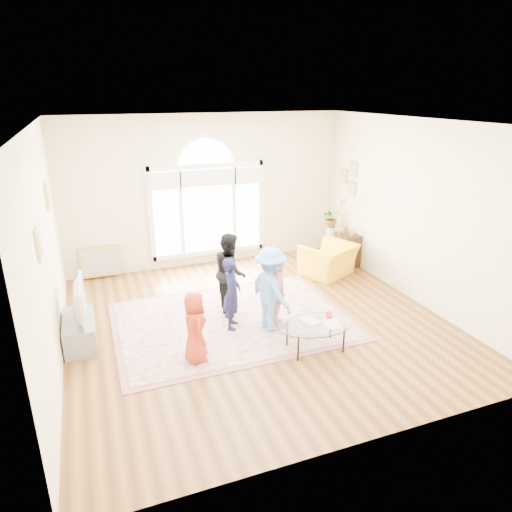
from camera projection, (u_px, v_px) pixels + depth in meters
name	position (u px, v px, depth m)	size (l,w,h in m)	color
ground	(257.00, 322.00, 7.60)	(6.00, 6.00, 0.00)	#523114
room_shell	(209.00, 195.00, 9.55)	(6.00, 6.00, 6.00)	beige
area_rug	(232.00, 321.00, 7.61)	(3.60, 2.60, 0.02)	#C3B09A
rug_border	(232.00, 321.00, 7.61)	(3.80, 2.80, 0.01)	#975B5D
tv_console	(80.00, 331.00, 6.87)	(0.45, 1.00, 0.42)	gray
television	(76.00, 301.00, 6.70)	(0.17, 1.01, 0.58)	black
coffee_table	(316.00, 325.00, 6.65)	(1.16, 0.77, 0.54)	silver
armchair	(329.00, 260.00, 9.40)	(1.02, 0.89, 0.66)	yellow
side_cabinet	(347.00, 250.00, 9.95)	(0.40, 0.50, 0.70)	black
floor_lamp	(341.00, 209.00, 9.55)	(0.27, 0.27, 1.51)	black
plant_pedestal	(330.00, 242.00, 10.46)	(0.20, 0.20, 0.70)	white
potted_plant	(332.00, 218.00, 10.26)	(0.41, 0.35, 0.45)	#33722D
leaning_picture	(102.00, 278.00, 9.38)	(0.80, 0.05, 0.62)	tan
child_red	(195.00, 327.00, 6.32)	(0.51, 0.33, 1.04)	#AF341D
child_navy	(232.00, 293.00, 7.19)	(0.43, 0.28, 1.18)	#141738
child_black	(230.00, 271.00, 7.83)	(0.66, 0.52, 1.36)	black
child_pink	(277.00, 294.00, 7.20)	(0.68, 0.28, 1.17)	#F6A8C1
child_blue	(271.00, 289.00, 7.11)	(0.88, 0.51, 1.37)	#5E9AE8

